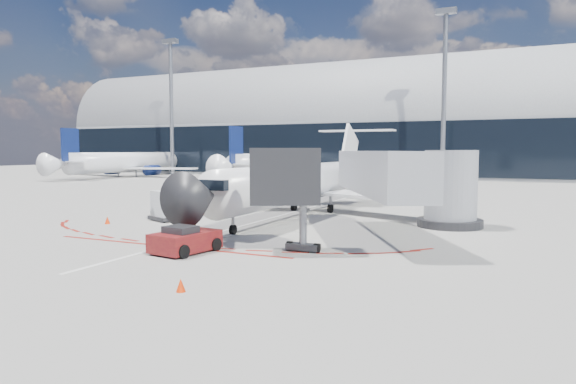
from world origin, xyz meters
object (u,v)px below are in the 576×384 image
at_px(ramp_worker, 192,228).
at_px(uld_container, 167,206).
at_px(regional_jet, 305,182).
at_px(pushback_tug, 185,240).

height_order(ramp_worker, uld_container, uld_container).
bearing_deg(ramp_worker, uld_container, -47.95).
height_order(regional_jet, pushback_tug, regional_jet).
bearing_deg(ramp_worker, pushback_tug, 113.80).
distance_m(regional_jet, uld_container, 10.36).
height_order(regional_jet, uld_container, regional_jet).
relative_size(regional_jet, ramp_worker, 17.67).
distance_m(regional_jet, ramp_worker, 14.03).
bearing_deg(ramp_worker, regional_jet, -95.34).
bearing_deg(pushback_tug, regional_jet, 101.30).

